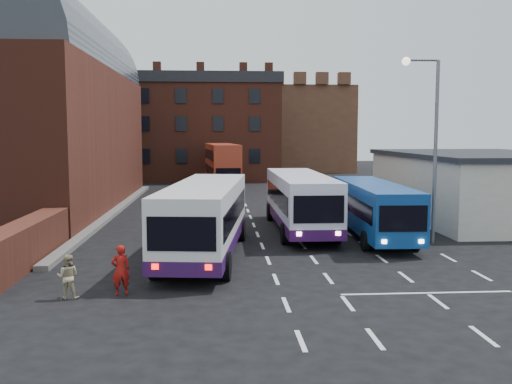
{
  "coord_description": "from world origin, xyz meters",
  "views": [
    {
      "loc": [
        -2.2,
        -21.7,
        5.49
      ],
      "look_at": [
        0.0,
        10.0,
        2.2
      ],
      "focal_mm": 40.0,
      "sensor_mm": 36.0,
      "label": 1
    }
  ],
  "objects": [
    {
      "name": "cream_building",
      "position": [
        15.0,
        14.0,
        2.16
      ],
      "size": [
        10.4,
        16.4,
        4.25
      ],
      "color": "beige",
      "rests_on": "ground"
    },
    {
      "name": "pedestrian_beige",
      "position": [
        -7.16,
        -2.8,
        0.75
      ],
      "size": [
        0.75,
        0.59,
        1.5
      ],
      "primitive_type": "imported",
      "rotation": [
        0.0,
        0.0,
        3.11
      ],
      "color": "tan",
      "rests_on": "ground"
    },
    {
      "name": "bus_white_outbound",
      "position": [
        -2.71,
        3.54,
        1.92
      ],
      "size": [
        4.11,
        12.18,
        3.26
      ],
      "rotation": [
        0.0,
        0.0,
        -0.12
      ],
      "color": "white",
      "rests_on": "ground"
    },
    {
      "name": "pedestrian_red",
      "position": [
        -5.47,
        -2.5,
        0.87
      ],
      "size": [
        0.73,
        0.6,
        1.73
      ],
      "primitive_type": "imported",
      "rotation": [
        0.0,
        0.0,
        3.47
      ],
      "color": "#9B130F",
      "rests_on": "ground"
    },
    {
      "name": "castle_keep",
      "position": [
        6.0,
        66.0,
        6.0
      ],
      "size": [
        22.0,
        22.0,
        12.0
      ],
      "primitive_type": "cube",
      "color": "brown",
      "rests_on": "ground"
    },
    {
      "name": "bus_white_inbound",
      "position": [
        2.45,
        9.68,
        1.89
      ],
      "size": [
        2.96,
        11.71,
        3.19
      ],
      "rotation": [
        0.0,
        0.0,
        3.14
      ],
      "color": "white",
      "rests_on": "ground"
    },
    {
      "name": "bus_blue",
      "position": [
        6.0,
        7.4,
        1.69
      ],
      "size": [
        2.91,
        10.57,
        2.86
      ],
      "rotation": [
        0.0,
        0.0,
        3.11
      ],
      "color": "navy",
      "rests_on": "ground"
    },
    {
      "name": "railway_station",
      "position": [
        -15.5,
        21.0,
        7.64
      ],
      "size": [
        12.0,
        28.0,
        16.0
      ],
      "color": "#602B1E",
      "rests_on": "ground"
    },
    {
      "name": "forecourt_wall",
      "position": [
        -10.2,
        2.0,
        0.9
      ],
      "size": [
        1.2,
        10.0,
        1.8
      ],
      "primitive_type": "cube",
      "color": "#602B1E",
      "rests_on": "ground"
    },
    {
      "name": "street_lamp",
      "position": [
        8.28,
        5.81,
        5.53
      ],
      "size": [
        1.87,
        0.41,
        9.16
      ],
      "rotation": [
        0.0,
        0.0,
        -0.05
      ],
      "color": "slate",
      "rests_on": "ground"
    },
    {
      "name": "bus_red_double",
      "position": [
        -1.67,
        33.97,
        2.36
      ],
      "size": [
        3.54,
        11.26,
        4.43
      ],
      "rotation": [
        0.0,
        0.0,
        3.23
      ],
      "color": "#B13820",
      "rests_on": "ground"
    },
    {
      "name": "ground",
      "position": [
        0.0,
        0.0,
        0.0
      ],
      "size": [
        180.0,
        180.0,
        0.0
      ],
      "primitive_type": "plane",
      "color": "black"
    },
    {
      "name": "brick_terrace",
      "position": [
        -6.0,
        46.0,
        5.5
      ],
      "size": [
        22.0,
        10.0,
        11.0
      ],
      "primitive_type": "cube",
      "color": "brown",
      "rests_on": "ground"
    }
  ]
}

